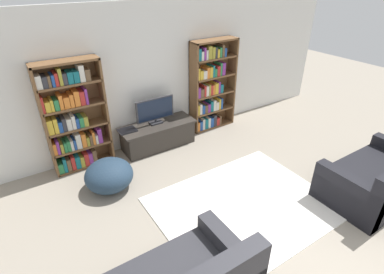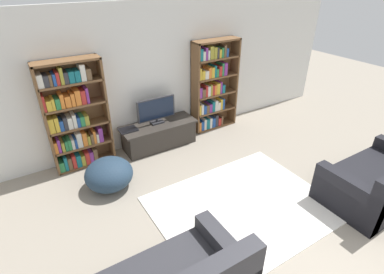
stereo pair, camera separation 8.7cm
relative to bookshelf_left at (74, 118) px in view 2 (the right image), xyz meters
The scene contains 9 objects.
wall_back 1.58m from the bookshelf_left, ahead, with size 8.80×0.06×2.60m.
bookshelf_left is the anchor object (origin of this frame).
bookshelf_right 2.75m from the bookshelf_left, ahead, with size 0.99×0.30×1.85m.
tv_stand 1.59m from the bookshelf_left, ahead, with size 1.44×0.54×0.47m.
television 1.44m from the bookshelf_left, ahead, with size 0.75×0.16×0.50m.
laptop 0.95m from the bookshelf_left, ahead, with size 0.32×0.25×0.03m.
area_rug 3.04m from the bookshelf_left, 54.47° to the right, with size 2.48×1.97×0.02m.
couch_right_sofa 4.81m from the bookshelf_left, 42.74° to the right, with size 1.65×0.97×0.83m.
beanbag_ottoman 1.13m from the bookshelf_left, 77.24° to the right, with size 0.74×0.74×0.48m, color #23384C.
Camera 2 is at (-2.20, -0.72, 3.03)m, focal length 28.00 mm.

